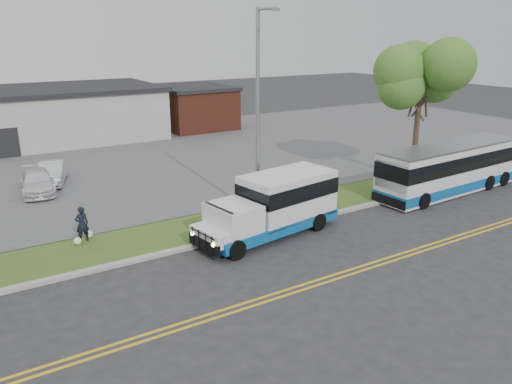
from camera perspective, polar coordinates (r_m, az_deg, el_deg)
ground at (r=20.62m, az=-2.80°, el=-6.75°), size 140.00×140.00×0.00m
lane_line_north at (r=17.70m, az=3.39°, el=-11.13°), size 70.00×0.12×0.01m
lane_line_south at (r=17.49m, az=3.97°, el=-11.53°), size 70.00×0.12×0.01m
curb at (r=21.48m, az=-4.23°, el=-5.52°), size 80.00×0.30×0.15m
verge at (r=22.98m, az=-6.33°, el=-4.05°), size 80.00×3.30×0.10m
parking_lot at (r=35.68m, az=-16.22°, el=3.26°), size 80.00×25.00×0.10m
brick_wing at (r=47.19m, az=-7.11°, el=9.60°), size 6.30×7.30×3.90m
tree_east at (r=30.23m, az=18.41°, el=12.44°), size 5.20×5.20×8.33m
streetlight_near at (r=22.88m, az=0.29°, el=9.43°), size 0.35×1.53×9.50m
shuttle_bus at (r=21.95m, az=2.33°, el=-1.24°), size 7.11×3.20×2.63m
transit_bus at (r=29.68m, az=21.25°, el=2.54°), size 9.85×2.69×2.71m
pedestrian at (r=22.22m, az=-19.27°, el=-3.49°), size 0.60×0.43×1.55m
parked_car_a at (r=31.53m, az=-22.28°, el=2.07°), size 2.46×4.10×1.28m
parked_car_b at (r=30.07m, az=-23.71°, el=1.10°), size 2.09×4.29×1.20m
grocery_bag_left at (r=22.16m, az=-19.72°, el=-5.30°), size 0.32×0.32×0.32m
grocery_bag_right at (r=22.73m, az=-18.53°, el=-4.60°), size 0.32×0.32×0.32m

